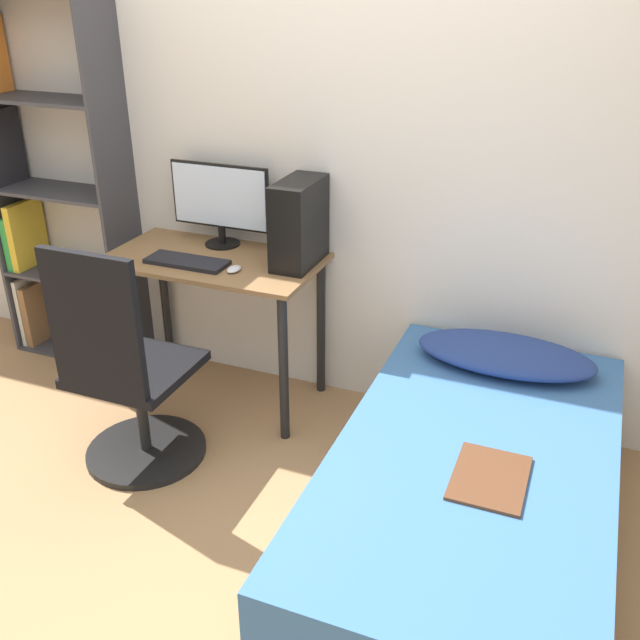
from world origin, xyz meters
TOP-DOWN VIEW (x-y plane):
  - ground_plane at (0.00, 0.00)m, footprint 14.00×14.00m
  - wall_back at (0.00, 1.40)m, footprint 8.00×0.05m
  - desk at (-0.53, 1.10)m, footprint 1.02×0.55m
  - bookshelf at (-1.60, 1.23)m, footprint 0.75×0.30m
  - office_chair at (-0.60, 0.45)m, footprint 0.54×0.54m
  - bed at (0.86, 0.47)m, footprint 0.99×1.81m
  - pillow at (0.86, 1.12)m, footprint 0.75×0.36m
  - magazine at (0.93, 0.33)m, footprint 0.24×0.32m
  - monitor at (-0.58, 1.28)m, footprint 0.52×0.17m
  - keyboard at (-0.61, 0.99)m, footprint 0.39×0.15m
  - pc_tower at (-0.12, 1.19)m, footprint 0.16×0.34m
  - mouse at (-0.36, 0.99)m, footprint 0.06×0.09m

SIDE VIEW (x-z plane):
  - ground_plane at x=0.00m, z-range 0.00..0.00m
  - bed at x=0.86m, z-range 0.00..0.45m
  - office_chair at x=-0.60m, z-range -0.13..0.92m
  - magazine at x=0.93m, z-range 0.45..0.47m
  - pillow at x=0.86m, z-range 0.45..0.56m
  - desk at x=-0.53m, z-range 0.25..1.00m
  - keyboard at x=-0.61m, z-range 0.75..0.77m
  - mouse at x=-0.36m, z-range 0.75..0.77m
  - bookshelf at x=-1.60m, z-range -0.06..1.81m
  - pc_tower at x=-0.12m, z-range 0.75..1.15m
  - monitor at x=-0.58m, z-range 0.78..1.18m
  - wall_back at x=0.00m, z-range 0.00..2.50m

